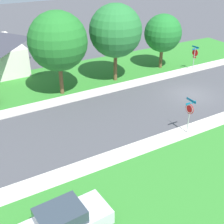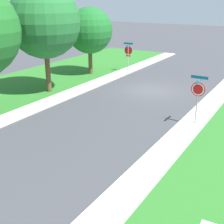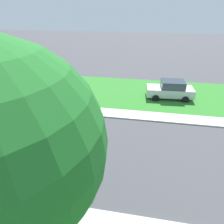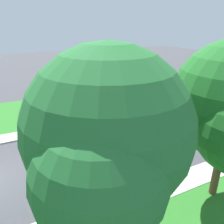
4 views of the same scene
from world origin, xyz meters
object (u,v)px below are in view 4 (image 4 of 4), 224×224
(car_silver_kerbside_mid, at_px, (144,90))
(tree_sidewalk_mid, at_px, (106,139))
(car_maroon_driveway_right, at_px, (218,82))
(stop_sign_far_corner, at_px, (54,107))

(car_silver_kerbside_mid, height_order, tree_sidewalk_mid, tree_sidewalk_mid)
(car_maroon_driveway_right, bearing_deg, car_silver_kerbside_mid, -97.34)
(stop_sign_far_corner, height_order, tree_sidewalk_mid, tree_sidewalk_mid)
(car_silver_kerbside_mid, distance_m, tree_sidewalk_mid, 19.71)
(stop_sign_far_corner, distance_m, car_silver_kerbside_mid, 11.76)
(stop_sign_far_corner, distance_m, car_maroon_driveway_right, 21.77)
(car_maroon_driveway_right, xyz_separation_m, car_silver_kerbside_mid, (-1.36, -10.54, 0.00))
(car_maroon_driveway_right, distance_m, car_silver_kerbside_mid, 10.62)
(tree_sidewalk_mid, bearing_deg, car_maroon_driveway_right, 121.97)
(car_maroon_driveway_right, bearing_deg, stop_sign_far_corner, -83.40)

